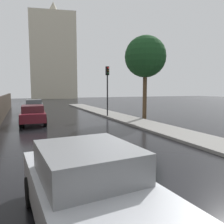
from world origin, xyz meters
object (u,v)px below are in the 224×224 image
object	(u,v)px
car_grey_behind_camera	(34,106)
car_maroon_mid_road	(33,114)
traffic_light	(107,82)
street_tree_near	(145,57)
car_silver_near_kerb	(88,188)

from	to	relation	value
car_grey_behind_camera	car_maroon_mid_road	bearing A→B (deg)	89.70
traffic_light	street_tree_near	bearing A→B (deg)	-46.03
car_silver_near_kerb	car_grey_behind_camera	xyz separation A→B (m)	(0.12, 19.84, -0.01)
car_grey_behind_camera	traffic_light	distance (m)	8.42
car_silver_near_kerb	car_maroon_mid_road	world-z (taller)	car_silver_near_kerb
traffic_light	street_tree_near	size ratio (longest dim) A/B	0.64
car_maroon_mid_road	traffic_light	xyz separation A→B (m)	(6.30, 1.42, 2.43)
car_grey_behind_camera	street_tree_near	xyz separation A→B (m)	(8.19, -7.98, 4.31)
car_silver_near_kerb	street_tree_near	distance (m)	15.11
street_tree_near	car_silver_near_kerb	bearing A→B (deg)	-125.00
car_silver_near_kerb	traffic_light	bearing A→B (deg)	-116.79
traffic_light	street_tree_near	world-z (taller)	street_tree_near
street_tree_near	traffic_light	bearing A→B (deg)	133.97
street_tree_near	car_maroon_mid_road	bearing A→B (deg)	173.38
car_silver_near_kerb	street_tree_near	size ratio (longest dim) A/B	0.60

